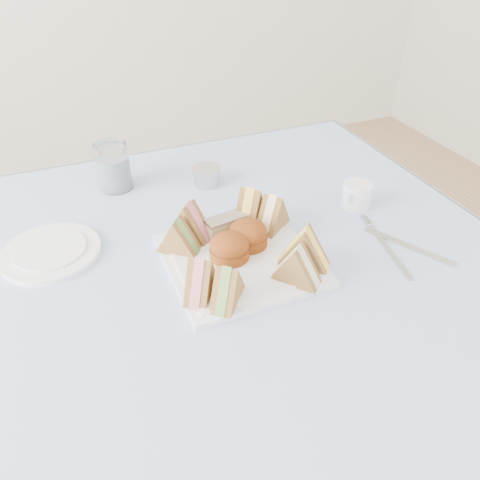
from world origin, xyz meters
name	(u,v)px	position (x,y,z in m)	size (l,w,h in m)	color
floor	(238,475)	(0.00, 0.00, 0.00)	(4.00, 4.00, 0.00)	#9E7751
table	(238,391)	(0.00, 0.00, 0.37)	(0.90, 0.90, 0.74)	brown
tablecloth	(238,264)	(0.00, 0.00, 0.74)	(1.02, 1.02, 0.01)	#A8B7ED
serving_plate	(240,260)	(0.00, 0.00, 0.75)	(0.25, 0.25, 0.01)	white
sandwich_fl_a	(201,276)	(-0.09, -0.07, 0.79)	(0.08, 0.04, 0.07)	brown
sandwich_fl_b	(227,284)	(-0.06, -0.10, 0.79)	(0.08, 0.04, 0.07)	brown
sandwich_fr_a	(305,246)	(0.10, -0.06, 0.80)	(0.09, 0.04, 0.08)	brown
sandwich_fr_b	(297,263)	(0.07, -0.09, 0.79)	(0.08, 0.04, 0.07)	brown
sandwich_bl_a	(178,235)	(-0.09, 0.06, 0.79)	(0.08, 0.04, 0.07)	brown
sandwich_bl_b	(190,220)	(-0.06, 0.09, 0.80)	(0.09, 0.04, 0.08)	brown
sandwich_br_a	(273,212)	(0.10, 0.06, 0.79)	(0.08, 0.04, 0.07)	brown
sandwich_br_b	(250,206)	(0.06, 0.09, 0.80)	(0.09, 0.04, 0.08)	brown
scone_left	(229,248)	(-0.01, 0.00, 0.78)	(0.07, 0.07, 0.05)	brown
scone_right	(248,235)	(0.03, 0.03, 0.78)	(0.07, 0.07, 0.05)	brown
pastry_slice	(226,225)	(0.01, 0.07, 0.78)	(0.08, 0.03, 0.04)	beige
side_plate	(51,252)	(-0.31, 0.15, 0.75)	(0.18, 0.18, 0.01)	white
water_glass	(113,166)	(-0.15, 0.35, 0.80)	(0.07, 0.07, 0.11)	white
tea_strainer	(207,177)	(0.04, 0.29, 0.76)	(0.07, 0.07, 0.04)	#B5B5B5
knife	(408,246)	(0.31, -0.08, 0.75)	(0.01, 0.18, 0.00)	#B5B5B5
fork	(389,250)	(0.27, -0.08, 0.75)	(0.01, 0.17, 0.00)	#B5B5B5
creamer_jug	(357,195)	(0.30, 0.08, 0.77)	(0.06, 0.06, 0.05)	white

